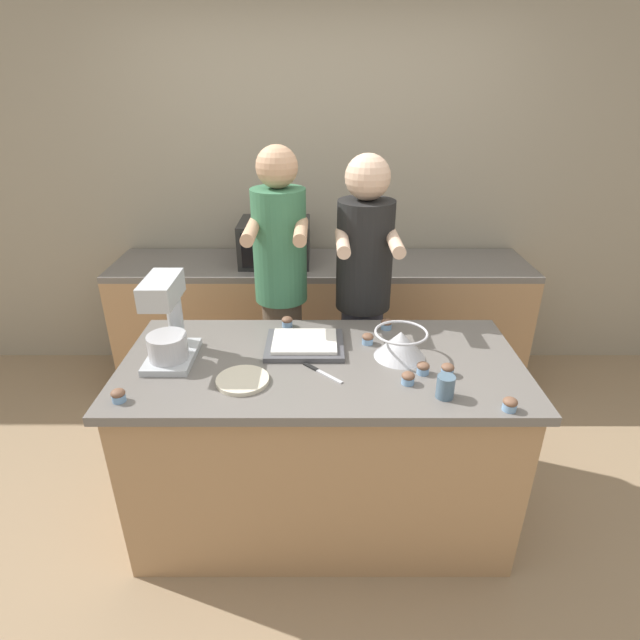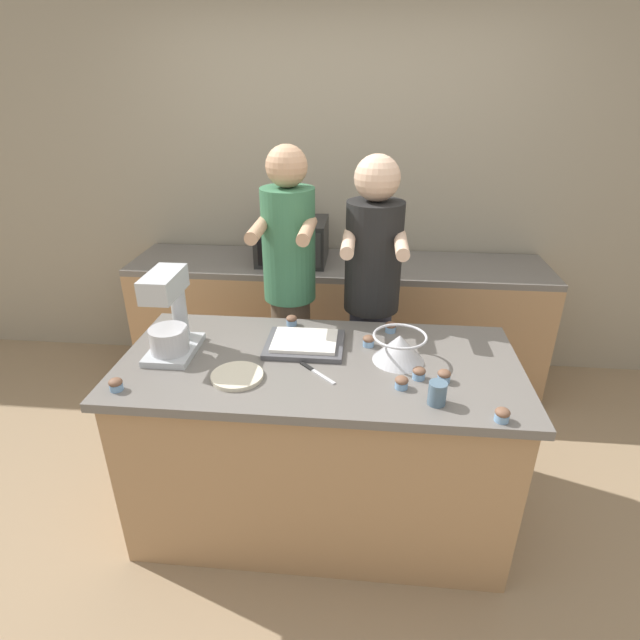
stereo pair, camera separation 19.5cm
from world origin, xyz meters
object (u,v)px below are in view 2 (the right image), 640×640
Objects in this scene: drinking_glass at (437,393)px; knife at (315,371)px; cupcake_1 at (502,415)px; cupcake_7 at (402,382)px; stand_mixer at (170,319)px; cupcake_3 at (419,373)px; cupcake_6 at (116,384)px; person_right at (371,304)px; cupcake_4 at (369,341)px; cupcake_5 at (292,320)px; cupcake_0 at (391,327)px; small_plate at (237,376)px; microwave_oven at (292,241)px; cupcake_2 at (444,376)px; mixing_bowl at (399,347)px; person_left at (290,297)px; baking_tray at (305,343)px.

drinking_glass is 0.55× the size of knife.
knife is 3.09× the size of cupcake_1.
stand_mixer is at bearing 169.19° from cupcake_7.
stand_mixer reaches higher than drinking_glass.
cupcake_1 is 0.38m from cupcake_3.
cupcake_6 is at bearing 177.78° from cupcake_1.
person_right reaches higher than cupcake_3.
cupcake_4 is 1.00× the size of cupcake_5.
cupcake_0 is at bearing 93.22° from cupcake_7.
cupcake_7 is at bearing -68.56° from cupcake_4.
person_right is 0.94m from small_plate.
drinking_glass is (0.79, -1.58, -0.10)m from microwave_oven.
person_right is 0.77m from cupcake_2.
cupcake_1 is 0.30m from cupcake_2.
knife is (-0.23, -0.69, -0.02)m from person_right.
mixing_bowl reaches higher than knife.
drinking_glass reaches higher than cupcake_4.
person_left is 0.77m from small_plate.
cupcake_0 reaches higher than baking_tray.
cupcake_3 is (-0.28, 0.26, 0.00)m from cupcake_1.
person_right is at bearing 41.72° from cupcake_6.
small_plate is 0.33m from knife.
cupcake_1 is 1.13m from cupcake_5.
cupcake_1 is at bearing -63.57° from person_right.
cupcake_3 is (0.20, -0.70, 0.01)m from person_right.
cupcake_0 and cupcake_6 have the same top height.
cupcake_6 is (-1.31, -0.19, 0.00)m from cupcake_2.
person_right is 1.07m from stand_mixer.
drinking_glass is 0.17m from cupcake_2.
drinking_glass is 1.70× the size of cupcake_2.
drinking_glass is 1.70× the size of cupcake_1.
person_right is at bearing 33.26° from stand_mixer.
cupcake_0 is at bearing 104.80° from drinking_glass.
small_plate is 0.85m from cupcake_2.
cupcake_5 is at bearing 113.14° from baking_tray.
small_plate is at bearing -176.28° from cupcake_2.
baking_tray is 1.20m from microwave_oven.
mixing_bowl is at bearing 118.26° from cupcake_3.
stand_mixer is at bearing -162.83° from cupcake_0.
cupcake_6 is at bearing -178.66° from drinking_glass.
microwave_oven is 1.76m from drinking_glass.
person_right is 1.07m from cupcake_1.
stand_mixer is 7.11× the size of cupcake_1.
person_left is 1.12m from drinking_glass.
cupcake_6 reaches higher than small_plate.
drinking_glass is 0.52m from knife.
person_right is at bearing 108.98° from cupcake_0.
microwave_oven is at bearing 89.26° from small_plate.
cupcake_7 is (-0.18, -0.07, 0.00)m from cupcake_2.
person_left is at bearing 128.67° from drinking_glass.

